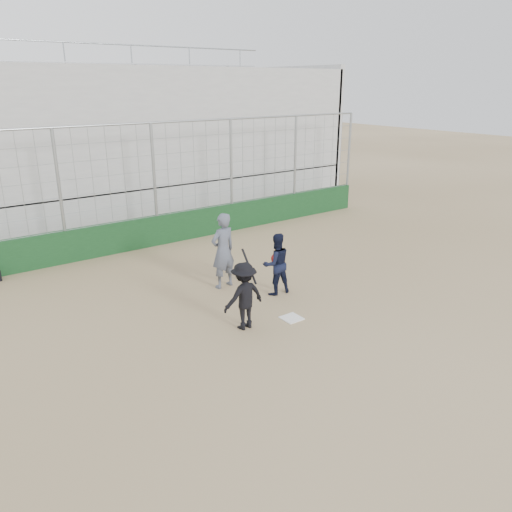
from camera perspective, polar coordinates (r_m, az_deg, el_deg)
ground at (r=11.71m, az=4.08°, el=-7.15°), size 90.00×90.00×0.00m
home_plate at (r=11.70m, az=4.08°, el=-7.10°), size 0.44×0.44×0.02m
backstop at (r=16.98m, az=-11.27°, el=4.40°), size 18.10×0.25×4.04m
bleachers at (r=21.17m, az=-17.53°, el=12.20°), size 20.25×6.70×6.98m
batter_at_plate at (r=10.96m, az=-1.39°, el=-4.57°), size 1.01×0.73×1.71m
catcher_crouched at (r=12.80m, az=2.33°, el=-2.06°), size 0.84×0.69×1.11m
umpire at (r=13.14m, az=-3.78°, el=0.18°), size 0.80×0.58×1.83m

